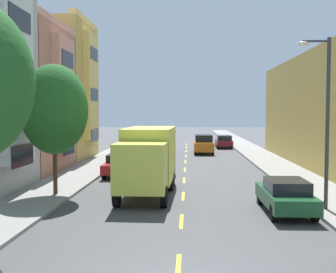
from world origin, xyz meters
TOP-DOWN VIEW (x-y plane):
  - ground_plane at (0.00, 30.00)m, footprint 160.00×160.00m
  - sidewalk_left at (-7.10, 28.00)m, footprint 3.20×120.00m
  - sidewalk_right at (7.10, 28.00)m, footprint 3.20×120.00m
  - lane_centerline_dashes at (0.00, 24.50)m, footprint 0.14×47.20m
  - townhouse_fourth_mustard at (-15.19, 28.55)m, footprint 13.79×8.19m
  - street_tree_second at (-6.40, 11.52)m, footprint 3.33×3.33m
  - street_lamp at (5.96, 8.82)m, footprint 1.35×0.28m
  - delivery_box_truck at (-1.79, 12.35)m, footprint 2.60×7.40m
  - parked_suv_black at (-4.37, 26.88)m, footprint 2.01×4.83m
  - parked_sedan_red at (-4.32, 18.84)m, footprint 1.85×4.52m
  - parked_wagon_burgundy at (4.43, 41.32)m, footprint 1.86×4.72m
  - parked_pickup_teal at (-4.24, 32.42)m, footprint 2.16×5.36m
  - parked_sedan_forest at (4.37, 8.64)m, footprint 1.82×4.51m
  - moving_orange_sedan at (1.80, 34.37)m, footprint 1.95×4.80m

SIDE VIEW (x-z plane):
  - ground_plane at x=0.00m, z-range 0.00..0.00m
  - lane_centerline_dashes at x=0.00m, z-range 0.00..0.01m
  - sidewalk_left at x=-7.10m, z-range 0.00..0.14m
  - sidewalk_right at x=7.10m, z-range 0.00..0.14m
  - parked_sedan_red at x=-4.32m, z-range 0.03..1.46m
  - parked_sedan_forest at x=4.37m, z-range 0.03..1.46m
  - parked_wagon_burgundy at x=4.43m, z-range 0.05..1.55m
  - parked_pickup_teal at x=-4.24m, z-range -0.04..1.69m
  - parked_suv_black at x=-4.37m, z-range 0.02..1.95m
  - moving_orange_sedan at x=1.80m, z-range 0.02..1.95m
  - delivery_box_truck at x=-1.79m, z-range 0.22..3.64m
  - street_lamp at x=5.96m, z-range 0.69..7.90m
  - street_tree_second at x=-6.40m, z-range 1.14..7.62m
  - townhouse_fourth_mustard at x=-15.19m, z-range -0.20..12.28m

